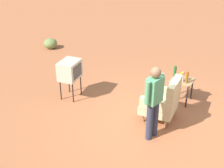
{
  "coord_description": "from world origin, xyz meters",
  "views": [
    {
      "loc": [
        5.7,
        1.98,
        4.08
      ],
      "look_at": [
        -0.1,
        -1.2,
        0.65
      ],
      "focal_mm": 49.34,
      "sensor_mm": 36.0,
      "label": 1
    }
  ],
  "objects_px": {
    "tv_on_stand": "(70,70)",
    "person_standing": "(154,99)",
    "armchair": "(163,101)",
    "bottle_tall_amber": "(187,77)",
    "flower_vase": "(182,76)",
    "bottle_wine_green": "(175,72)",
    "side_table": "(182,83)"
  },
  "relations": [
    {
      "from": "tv_on_stand",
      "to": "person_standing",
      "type": "xyz_separation_m",
      "value": [
        0.58,
        2.52,
        0.16
      ]
    },
    {
      "from": "armchair",
      "to": "bottle_tall_amber",
      "type": "xyz_separation_m",
      "value": [
        -0.94,
        0.24,
        0.26
      ]
    },
    {
      "from": "bottle_tall_amber",
      "to": "flower_vase",
      "type": "height_order",
      "value": "bottle_tall_amber"
    },
    {
      "from": "person_standing",
      "to": "bottle_wine_green",
      "type": "relative_size",
      "value": 5.12
    },
    {
      "from": "person_standing",
      "to": "flower_vase",
      "type": "xyz_separation_m",
      "value": [
        -1.68,
        0.09,
        -0.18
      ]
    },
    {
      "from": "side_table",
      "to": "tv_on_stand",
      "type": "bearing_deg",
      "value": -65.58
    },
    {
      "from": "bottle_tall_amber",
      "to": "flower_vase",
      "type": "bearing_deg",
      "value": -96.61
    },
    {
      "from": "tv_on_stand",
      "to": "bottle_tall_amber",
      "type": "bearing_deg",
      "value": 111.64
    },
    {
      "from": "side_table",
      "to": "person_standing",
      "type": "height_order",
      "value": "person_standing"
    },
    {
      "from": "tv_on_stand",
      "to": "bottle_tall_amber",
      "type": "xyz_separation_m",
      "value": [
        -1.08,
        2.73,
        -0.02
      ]
    },
    {
      "from": "armchair",
      "to": "side_table",
      "type": "bearing_deg",
      "value": 174.08
    },
    {
      "from": "tv_on_stand",
      "to": "bottle_wine_green",
      "type": "bearing_deg",
      "value": 116.97
    },
    {
      "from": "flower_vase",
      "to": "bottle_wine_green",
      "type": "bearing_deg",
      "value": -116.42
    },
    {
      "from": "person_standing",
      "to": "tv_on_stand",
      "type": "bearing_deg",
      "value": -103.07
    },
    {
      "from": "bottle_wine_green",
      "to": "flower_vase",
      "type": "height_order",
      "value": "bottle_wine_green"
    },
    {
      "from": "person_standing",
      "to": "bottle_tall_amber",
      "type": "relative_size",
      "value": 5.47
    },
    {
      "from": "person_standing",
      "to": "bottle_wine_green",
      "type": "distance_m",
      "value": 1.81
    },
    {
      "from": "side_table",
      "to": "bottle_wine_green",
      "type": "xyz_separation_m",
      "value": [
        -0.03,
        -0.21,
        0.25
      ]
    },
    {
      "from": "side_table",
      "to": "bottle_wine_green",
      "type": "distance_m",
      "value": 0.33
    },
    {
      "from": "side_table",
      "to": "flower_vase",
      "type": "distance_m",
      "value": 0.25
    },
    {
      "from": "person_standing",
      "to": "flower_vase",
      "type": "height_order",
      "value": "person_standing"
    },
    {
      "from": "side_table",
      "to": "person_standing",
      "type": "distance_m",
      "value": 1.81
    },
    {
      "from": "side_table",
      "to": "person_standing",
      "type": "xyz_separation_m",
      "value": [
        1.76,
        -0.08,
        0.42
      ]
    },
    {
      "from": "side_table",
      "to": "bottle_tall_amber",
      "type": "bearing_deg",
      "value": 55.39
    },
    {
      "from": "bottle_tall_amber",
      "to": "flower_vase",
      "type": "distance_m",
      "value": 0.12
    },
    {
      "from": "tv_on_stand",
      "to": "bottle_wine_green",
      "type": "relative_size",
      "value": 3.22
    },
    {
      "from": "side_table",
      "to": "flower_vase",
      "type": "relative_size",
      "value": 2.3
    },
    {
      "from": "side_table",
      "to": "bottle_tall_amber",
      "type": "height_order",
      "value": "bottle_tall_amber"
    },
    {
      "from": "tv_on_stand",
      "to": "bottle_tall_amber",
      "type": "height_order",
      "value": "tv_on_stand"
    },
    {
      "from": "tv_on_stand",
      "to": "flower_vase",
      "type": "relative_size",
      "value": 3.89
    },
    {
      "from": "side_table",
      "to": "flower_vase",
      "type": "bearing_deg",
      "value": 12.24
    },
    {
      "from": "side_table",
      "to": "bottle_wine_green",
      "type": "bearing_deg",
      "value": -99.07
    }
  ]
}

